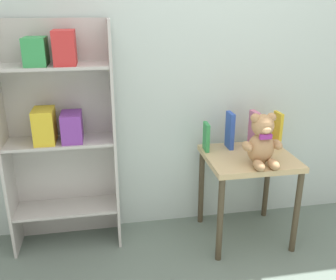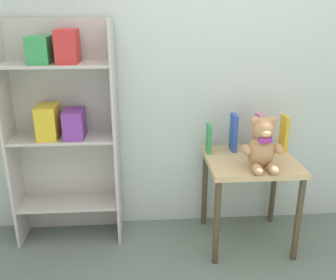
{
  "view_description": "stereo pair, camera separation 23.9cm",
  "coord_description": "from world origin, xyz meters",
  "px_view_note": "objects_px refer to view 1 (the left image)",
  "views": [
    {
      "loc": [
        -0.68,
        -1.05,
        1.57
      ],
      "look_at": [
        -0.28,
        1.17,
        0.74
      ],
      "focal_mm": 40.0,
      "sensor_mm": 36.0,
      "label": 1
    },
    {
      "loc": [
        -0.44,
        -1.08,
        1.57
      ],
      "look_at": [
        -0.28,
        1.17,
        0.74
      ],
      "focal_mm": 40.0,
      "sensor_mm": 36.0,
      "label": 2
    }
  ],
  "objects_px": {
    "teddy_bear": "(262,142)",
    "book_standing_pink": "(254,129)",
    "display_table": "(248,169)",
    "book_standing_green": "(206,137)",
    "book_standing_yellow": "(277,129)",
    "bookshelf_side": "(59,125)",
    "book_standing_blue": "(230,130)"
  },
  "relations": [
    {
      "from": "book_standing_pink",
      "to": "book_standing_yellow",
      "type": "distance_m",
      "value": 0.17
    },
    {
      "from": "display_table",
      "to": "book_standing_green",
      "type": "height_order",
      "value": "book_standing_green"
    },
    {
      "from": "book_standing_green",
      "to": "book_standing_blue",
      "type": "relative_size",
      "value": 0.76
    },
    {
      "from": "display_table",
      "to": "book_standing_green",
      "type": "distance_m",
      "value": 0.35
    },
    {
      "from": "teddy_bear",
      "to": "book_standing_yellow",
      "type": "xyz_separation_m",
      "value": [
        0.24,
        0.29,
        -0.03
      ]
    },
    {
      "from": "display_table",
      "to": "book_standing_pink",
      "type": "bearing_deg",
      "value": 61.63
    },
    {
      "from": "book_standing_yellow",
      "to": "book_standing_green",
      "type": "bearing_deg",
      "value": 178.69
    },
    {
      "from": "bookshelf_side",
      "to": "teddy_bear",
      "type": "bearing_deg",
      "value": -14.56
    },
    {
      "from": "book_standing_green",
      "to": "book_standing_yellow",
      "type": "relative_size",
      "value": 0.8
    },
    {
      "from": "book_standing_green",
      "to": "book_standing_yellow",
      "type": "distance_m",
      "value": 0.52
    },
    {
      "from": "book_standing_yellow",
      "to": "bookshelf_side",
      "type": "bearing_deg",
      "value": 177.08
    },
    {
      "from": "book_standing_yellow",
      "to": "book_standing_pink",
      "type": "bearing_deg",
      "value": 174.99
    },
    {
      "from": "bookshelf_side",
      "to": "teddy_bear",
      "type": "height_order",
      "value": "bookshelf_side"
    },
    {
      "from": "book_standing_green",
      "to": "book_standing_blue",
      "type": "height_order",
      "value": "book_standing_blue"
    },
    {
      "from": "book_standing_pink",
      "to": "book_standing_yellow",
      "type": "relative_size",
      "value": 1.06
    },
    {
      "from": "bookshelf_side",
      "to": "book_standing_yellow",
      "type": "distance_m",
      "value": 1.48
    },
    {
      "from": "book_standing_pink",
      "to": "book_standing_blue",
      "type": "bearing_deg",
      "value": 176.19
    },
    {
      "from": "display_table",
      "to": "book_standing_green",
      "type": "xyz_separation_m",
      "value": [
        -0.26,
        0.15,
        0.19
      ]
    },
    {
      "from": "book_standing_blue",
      "to": "book_standing_pink",
      "type": "xyz_separation_m",
      "value": [
        0.17,
        -0.0,
        0.0
      ]
    },
    {
      "from": "book_standing_pink",
      "to": "book_standing_yellow",
      "type": "height_order",
      "value": "book_standing_pink"
    },
    {
      "from": "book_standing_blue",
      "to": "teddy_bear",
      "type": "bearing_deg",
      "value": -72.58
    },
    {
      "from": "book_standing_blue",
      "to": "book_standing_yellow",
      "type": "xyz_separation_m",
      "value": [
        0.34,
        -0.01,
        -0.01
      ]
    },
    {
      "from": "teddy_bear",
      "to": "book_standing_pink",
      "type": "xyz_separation_m",
      "value": [
        0.07,
        0.3,
        -0.02
      ]
    },
    {
      "from": "book_standing_blue",
      "to": "book_standing_yellow",
      "type": "distance_m",
      "value": 0.35
    },
    {
      "from": "book_standing_blue",
      "to": "book_standing_yellow",
      "type": "height_order",
      "value": "book_standing_blue"
    },
    {
      "from": "book_standing_green",
      "to": "book_standing_blue",
      "type": "distance_m",
      "value": 0.18
    },
    {
      "from": "teddy_bear",
      "to": "bookshelf_side",
      "type": "bearing_deg",
      "value": 165.44
    },
    {
      "from": "bookshelf_side",
      "to": "book_standing_blue",
      "type": "xyz_separation_m",
      "value": [
        1.13,
        -0.01,
        -0.1
      ]
    },
    {
      "from": "bookshelf_side",
      "to": "teddy_bear",
      "type": "xyz_separation_m",
      "value": [
        1.23,
        -0.32,
        -0.07
      ]
    },
    {
      "from": "display_table",
      "to": "book_standing_yellow",
      "type": "height_order",
      "value": "book_standing_yellow"
    },
    {
      "from": "bookshelf_side",
      "to": "book_standing_yellow",
      "type": "bearing_deg",
      "value": -1.07
    },
    {
      "from": "book_standing_green",
      "to": "book_standing_pink",
      "type": "distance_m",
      "value": 0.35
    }
  ]
}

